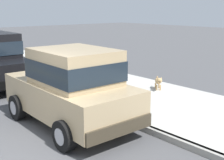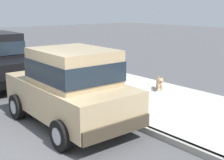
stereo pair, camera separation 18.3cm
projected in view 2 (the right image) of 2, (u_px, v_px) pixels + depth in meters
name	position (u px, v px, depth m)	size (l,w,h in m)	color
curb	(132.00, 123.00, 7.29)	(0.16, 64.00, 0.14)	gray
sidewalk	(178.00, 108.00, 8.41)	(3.60, 64.00, 0.14)	#B7B5AD
car_tan_hatchback	(71.00, 86.00, 7.17)	(2.02, 3.84, 1.88)	tan
dog_tan	(160.00, 82.00, 9.92)	(0.53, 0.60, 0.49)	tan
fire_hydrant	(55.00, 74.00, 10.82)	(0.34, 0.24, 0.72)	red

